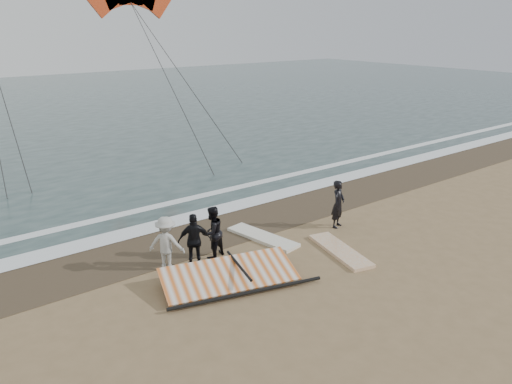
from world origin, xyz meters
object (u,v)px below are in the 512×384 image
sail_rig (224,276)px  board_white (340,251)px  board_cream (263,237)px  man_main (338,204)px

sail_rig → board_white: bearing=-8.1°
board_white → board_cream: size_ratio=1.00×
man_main → board_cream: bearing=141.9°
board_white → sail_rig: bearing=-174.5°
board_white → sail_rig: (-3.73, 0.53, 0.14)m
sail_rig → board_cream: bearing=32.7°
board_white → sail_rig: 3.77m
board_cream → board_white: bearing=-70.2°
sail_rig → man_main: bearing=10.0°
man_main → sail_rig: man_main is taller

